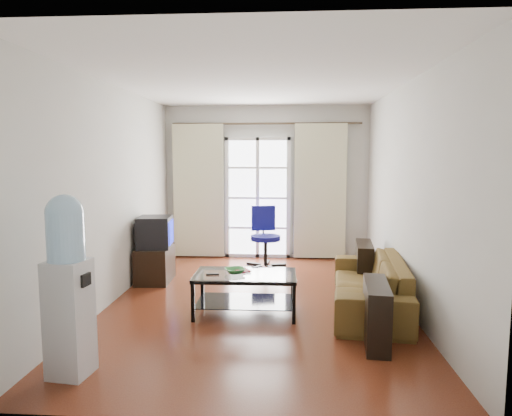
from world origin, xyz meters
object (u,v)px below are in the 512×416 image
Objects in this scene: coffee_table at (245,288)px; crt_tv at (154,232)px; task_chair at (265,249)px; tv_stand at (155,264)px; sofa at (369,284)px; water_cooler at (68,282)px.

crt_tv is at bearing 138.93° from coffee_table.
coffee_table is 2.24m from task_chair.
tv_stand is 1.83m from task_chair.
coffee_table is (-1.46, -0.29, 0.00)m from sofa.
tv_stand is at bearing 99.51° from water_cooler.
crt_tv reaches higher than coffee_table.
task_chair is 0.66× the size of water_cooler.
crt_tv is (-1.43, 1.25, 0.43)m from coffee_table.
coffee_table is at bearing -105.61° from task_chair.
water_cooler is (-1.44, -3.82, 0.50)m from task_chair.
coffee_table is 1.18× the size of task_chair.
water_cooler is (0.12, -2.87, 0.54)m from tv_stand.
task_chair is at bearing 26.24° from crt_tv.
task_chair is (0.13, 2.23, -0.01)m from coffee_table.
coffee_table is 0.77× the size of water_cooler.
sofa is at bearing -24.44° from crt_tv.
water_cooler is at bearing -123.01° from task_chair.
sofa is 2.36m from task_chair.
sofa is 2.14× the size of task_chair.
task_chair is 4.11m from water_cooler.
tv_stand is 1.29× the size of crt_tv.
tv_stand is 0.69× the size of task_chair.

